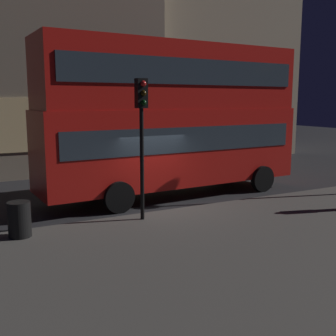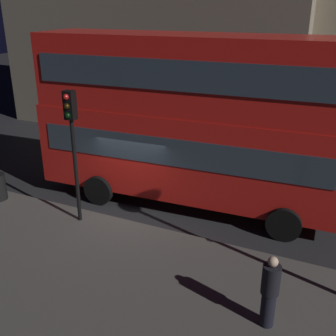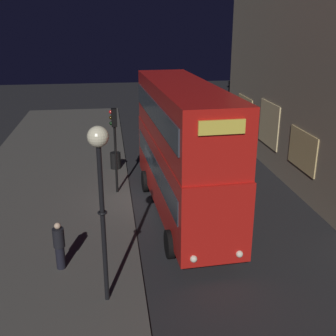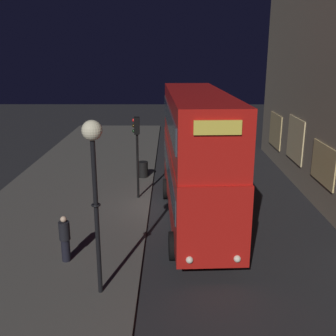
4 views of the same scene
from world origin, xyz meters
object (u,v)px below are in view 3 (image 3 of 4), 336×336
Objects in this scene: traffic_light_near_kerb at (114,133)px; street_lamp at (100,168)px; double_decker_bus at (182,145)px; pedestrian at (59,245)px; litter_bin at (116,160)px.

street_lamp is at bearing -4.90° from traffic_light_near_kerb.
double_decker_bus is 2.52× the size of traffic_light_near_kerb.
double_decker_bus is 6.66m from pedestrian.
street_lamp is 4.21m from pedestrian.
pedestrian is (6.50, -2.09, -2.13)m from traffic_light_near_kerb.
street_lamp is at bearing -2.65° from litter_bin.
double_decker_bus is at bearing 15.81° from pedestrian.
street_lamp reaches higher than pedestrian.
double_decker_bus is 7.20m from litter_bin.
double_decker_bus is at bearing 24.54° from litter_bin.
street_lamp is 5.79× the size of litter_bin.
pedestrian is at bearing -54.22° from double_decker_bus.
traffic_light_near_kerb is 0.77× the size of street_lamp.
litter_bin is (-3.54, 0.03, -2.54)m from traffic_light_near_kerb.
double_decker_bus is 1.94× the size of street_lamp.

